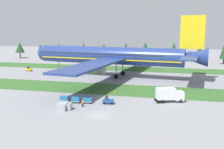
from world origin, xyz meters
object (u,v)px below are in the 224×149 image
Objects in this scene: taxiway_marker_2 at (89,93)px; baggage_tug at (108,101)px; taxiway_marker_0 at (115,92)px; cargo_dolly_lead at (88,100)px; uld_container_2 at (62,107)px; pushback_tractor at (29,69)px; uld_container_0 at (67,106)px; taxiway_marker_3 at (158,93)px; airliner at (114,56)px; catering_truck at (169,94)px; taxiway_marker_1 at (182,94)px; cargo_dolly_third at (64,99)px; cargo_dolly_second at (76,99)px; uld_container_1 at (64,105)px; ground_crew_marshaller at (83,103)px.

baggage_tug is at bearing -46.74° from taxiway_marker_2.
cargo_dolly_lead is at bearing -108.20° from taxiway_marker_0.
pushback_tractor is at bearing 127.38° from uld_container_2.
uld_container_2 is at bearing -133.41° from uld_container_0.
taxiway_marker_2 is at bearing -166.35° from taxiway_marker_3.
airliner is 11.21× the size of catering_truck.
uld_container_2 is at bearing -141.37° from taxiway_marker_1.
taxiway_marker_0 is 12.09m from taxiway_marker_3.
baggage_tug is 1.16× the size of cargo_dolly_lead.
airliner is 43.85m from uld_container_0.
uld_container_0 is at bearing -134.09° from taxiway_marker_3.
catering_truck reaches higher than taxiway_marker_3.
catering_truck is 11.48× the size of taxiway_marker_0.
taxiway_marker_1 is (3.35, 8.23, -1.62)m from catering_truck.
taxiway_marker_0 is (9.77, 12.86, -0.60)m from cargo_dolly_third.
baggage_tug is 7.93m from cargo_dolly_second.
taxiway_marker_0 is (7.59, 18.09, -0.56)m from uld_container_1.
taxiway_marker_0 is (6.78, 18.25, -0.47)m from uld_container_0.
taxiway_marker_1 is (22.58, 13.97, -0.59)m from cargo_dolly_lead.
ground_crew_marshaller is at bearing -83.97° from catering_truck.
taxiway_marker_0 is at bearing 69.63° from uld_container_0.
taxiway_marker_3 is at bearing 13.65° from taxiway_marker_2.
ground_crew_marshaller is 12.28m from taxiway_marker_2.
cargo_dolly_lead is at bearing -92.11° from catering_truck.
cargo_dolly_lead is at bearing 65.47° from uld_container_0.
uld_container_2 is (-1.54, -44.13, -7.24)m from airliner.
uld_container_0 is at bearing -110.37° from taxiway_marker_0.
uld_container_0 is at bearing -31.21° from cargo_dolly_lead.
uld_container_1 reaches higher than uld_container_2.
pushback_tractor is at bearing 153.45° from taxiway_marker_3.
cargo_dolly_third is 25.93m from taxiway_marker_3.
cargo_dolly_lead is at bearing -140.23° from taxiway_marker_3.
catering_truck is at bearing -67.24° from taxiway_marker_3.
catering_truck reaches higher than cargo_dolly_lead.
airliner is 29.41m from taxiway_marker_2.
catering_truck is at bearing 159.61° from ground_crew_marshaller.
uld_container_2 is at bearing 2.16° from ground_crew_marshaller.
ground_crew_marshaller is at bearing -105.08° from taxiway_marker_0.
baggage_tug is 10.75m from uld_container_1.
pushback_tractor is at bearing -139.68° from catering_truck.
cargo_dolly_third is 55.07m from pushback_tractor.
cargo_dolly_third is at bearing -127.22° from taxiway_marker_0.
catering_truck is 10.76× the size of taxiway_marker_2.
cargo_dolly_third is 9.96m from taxiway_marker_2.
uld_container_1 is (-3.45, -2.72, -0.07)m from ground_crew_marshaller.
catering_truck is 3.66× the size of uld_container_2.
catering_truck reaches higher than taxiway_marker_0.
pushback_tractor is (-35.09, 42.45, -0.10)m from cargo_dolly_third.
ground_crew_marshaller is 0.87× the size of uld_container_2.
taxiway_marker_1 is at bearing 171.92° from ground_crew_marshaller.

